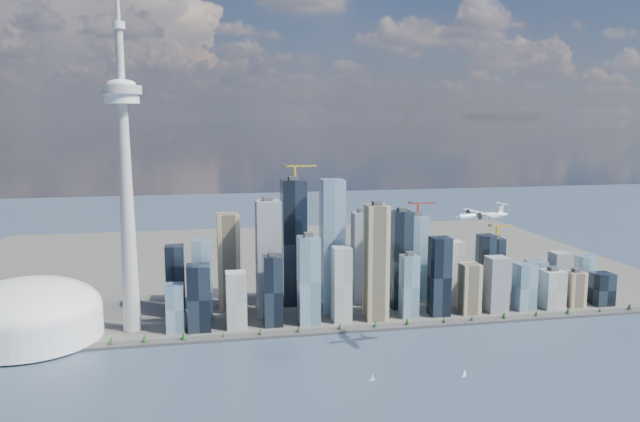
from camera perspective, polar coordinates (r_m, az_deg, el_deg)
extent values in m
plane|color=#334659|center=(723.68, 6.18, -17.45)|extent=(4000.00, 4000.00, 0.00)
cube|color=#383838|center=(945.98, 1.61, -10.87)|extent=(1100.00, 22.00, 4.00)
cube|color=#4C4C47|center=(1371.34, -2.55, -4.73)|extent=(1400.00, 900.00, 3.00)
cylinder|color=#3F2D1E|center=(943.79, -22.67, -11.40)|extent=(1.00, 1.00, 2.40)
cone|color=#1A4920|center=(942.61, -22.68, -11.19)|extent=(7.20, 7.20, 8.00)
cylinder|color=#3F2D1E|center=(930.01, -17.33, -11.41)|extent=(1.00, 1.00, 2.40)
cone|color=#1A4920|center=(928.81, -17.34, -11.20)|extent=(7.20, 7.20, 8.00)
cylinder|color=#3F2D1E|center=(924.19, -11.88, -11.33)|extent=(1.00, 1.00, 2.40)
cone|color=#1A4920|center=(922.99, -11.89, -11.12)|extent=(7.20, 7.20, 8.00)
cylinder|color=#3F2D1E|center=(926.48, -6.41, -11.14)|extent=(1.00, 1.00, 2.40)
cone|color=#1A4920|center=(925.28, -6.41, -10.93)|extent=(7.20, 7.20, 8.00)
cylinder|color=#3F2D1E|center=(936.81, -1.02, -10.86)|extent=(1.00, 1.00, 2.40)
cone|color=#1A4920|center=(935.62, -1.03, -10.65)|extent=(7.20, 7.20, 8.00)
cylinder|color=#3F2D1E|center=(954.93, 4.19, -10.50)|extent=(1.00, 1.00, 2.40)
cone|color=#1A4920|center=(953.76, 4.19, -10.30)|extent=(7.20, 7.20, 8.00)
cylinder|color=#3F2D1E|center=(980.41, 9.16, -10.08)|extent=(1.00, 1.00, 2.40)
cone|color=#1A4920|center=(979.27, 9.16, -9.88)|extent=(7.20, 7.20, 8.00)
cylinder|color=#3F2D1E|center=(1012.68, 13.83, -9.61)|extent=(1.00, 1.00, 2.40)
cone|color=#1A4920|center=(1011.58, 13.84, -9.42)|extent=(7.20, 7.20, 8.00)
cylinder|color=#3F2D1E|center=(1051.12, 18.17, -9.12)|extent=(1.00, 1.00, 2.40)
cone|color=#1A4920|center=(1050.06, 18.18, -8.93)|extent=(7.20, 7.20, 8.00)
cylinder|color=#3F2D1E|center=(1095.09, 22.18, -8.62)|extent=(1.00, 1.00, 2.40)
cone|color=#1A4920|center=(1094.07, 22.19, -8.44)|extent=(7.20, 7.20, 8.00)
cylinder|color=#3F2D1E|center=(1143.95, 25.85, -8.12)|extent=(1.00, 1.00, 2.40)
cone|color=#1A4920|center=(1142.97, 25.86, -7.95)|extent=(7.20, 7.20, 8.00)
cube|color=black|center=(947.44, -10.92, -7.78)|extent=(34.00, 34.00, 99.32)
cube|color=#6E96A7|center=(992.05, -10.96, -6.22)|extent=(30.00, 30.00, 126.40)
cube|color=#B1B1AD|center=(950.55, -7.87, -8.07)|extent=(30.00, 30.00, 85.77)
cube|color=tan|center=(1042.77, -8.25, -4.54)|extent=(36.00, 36.00, 158.00)
cube|color=gray|center=(990.38, -4.91, -4.37)|extent=(38.00, 38.00, 185.09)
cube|color=black|center=(951.75, -4.55, -7.29)|extent=(28.00, 28.00, 108.34)
cube|color=#6E96A7|center=(955.67, -1.26, -6.36)|extent=(32.00, 32.00, 135.43)
cube|color=black|center=(1047.85, -2.26, -2.87)|extent=(40.00, 40.00, 212.17)
cube|color=#6E96A7|center=(1004.40, 1.34, -3.24)|extent=(36.00, 36.00, 216.69)
cube|color=#B1B1AD|center=(968.61, 1.97, -6.71)|extent=(28.00, 28.00, 117.37)
cube|color=tan|center=(974.43, 5.14, -4.73)|extent=(34.00, 34.00, 180.57)
cube|color=gray|center=(1076.03, 3.57, -4.18)|extent=(30.00, 30.00, 153.49)
cube|color=black|center=(1039.03, 7.28, -4.44)|extent=(32.00, 32.00, 162.52)
cube|color=#6E96A7|center=(1000.90, 8.16, -6.82)|extent=(26.00, 26.00, 99.32)
cube|color=black|center=(1014.70, 10.85, -5.89)|extent=(30.00, 30.00, 126.40)
cube|color=#6E96A7|center=(1107.82, 8.84, -4.13)|extent=(34.00, 34.00, 144.46)
cube|color=#B1B1AD|center=(1080.50, 12.32, -5.54)|extent=(28.00, 28.00, 108.34)
cube|color=tan|center=(1039.81, 13.39, -6.90)|extent=(30.00, 30.00, 81.26)
cube|color=gray|center=(1059.97, 15.88, -6.45)|extent=(32.00, 32.00, 90.29)
cube|color=black|center=(1099.97, 14.73, -5.13)|extent=(26.00, 26.00, 117.37)
cube|color=#6E96A7|center=(1084.89, 18.23, -6.58)|extent=(30.00, 30.00, 76.74)
cube|color=black|center=(1171.75, 15.75, -4.79)|extent=(28.00, 28.00, 99.32)
cube|color=#6E96A7|center=(1152.29, 19.19, -5.98)|extent=(30.00, 30.00, 67.71)
cube|color=#B1B1AD|center=(1111.55, 20.48, -6.69)|extent=(34.00, 34.00, 63.20)
cube|color=tan|center=(1135.96, 22.42, -6.60)|extent=(28.00, 28.00, 58.69)
cube|color=gray|center=(1173.71, 21.11, -5.48)|extent=(30.00, 30.00, 81.26)
cube|color=black|center=(1161.60, 24.28, -6.50)|extent=(32.00, 32.00, 54.17)
cube|color=#6E96A7|center=(1199.04, 22.93, -5.51)|extent=(26.00, 26.00, 72.23)
cube|color=black|center=(1048.41, -13.16, -6.00)|extent=(30.00, 30.00, 108.34)
cube|color=#6E96A7|center=(952.24, -13.33, -8.63)|extent=(26.00, 26.00, 72.23)
cube|color=yellow|center=(1031.04, -2.29, 3.52)|extent=(3.00, 3.00, 22.00)
cube|color=yellow|center=(1031.43, -1.84, 4.14)|extent=(55.00, 2.20, 2.20)
cube|color=#383838|center=(1027.58, -3.21, 4.22)|extent=(6.00, 4.00, 4.00)
cube|color=#A12F17|center=(1092.69, 8.94, 0.13)|extent=(3.00, 3.00, 22.00)
cube|color=#A12F17|center=(1093.63, 9.31, 0.71)|extent=(48.00, 2.20, 2.20)
cube|color=#383838|center=(1086.04, 8.24, 0.79)|extent=(6.00, 4.00, 4.00)
cube|color=yellow|center=(1159.58, 15.87, -1.87)|extent=(3.00, 3.00, 22.00)
cube|color=yellow|center=(1160.77, 16.19, -1.32)|extent=(45.00, 2.20, 2.20)
cube|color=#383838|center=(1151.34, 15.30, -1.26)|extent=(6.00, 4.00, 4.00)
cone|color=#B0B0AA|center=(946.46, -17.20, -0.56)|extent=(26.00, 26.00, 340.00)
cylinder|color=white|center=(935.83, -17.67, 9.77)|extent=(48.00, 48.00, 14.00)
cylinder|color=#B0B0AA|center=(936.24, -17.70, 10.51)|extent=(56.00, 56.00, 12.00)
ellipsoid|color=white|center=(936.60, -17.72, 11.00)|extent=(40.00, 40.00, 14.00)
cylinder|color=#B0B0AA|center=(939.43, -17.84, 13.43)|extent=(11.00, 11.00, 80.00)
cylinder|color=white|center=(943.94, -17.95, 15.85)|extent=(18.00, 18.00, 10.00)
cylinder|color=white|center=(994.99, -25.02, -9.32)|extent=(200.00, 200.00, 44.00)
ellipsoid|color=white|center=(988.76, -25.10, -8.10)|extent=(200.00, 200.00, 84.00)
cylinder|color=white|center=(824.45, 14.45, -0.43)|extent=(64.02, 16.22, 7.82)
cone|color=white|center=(806.96, 12.49, -0.56)|extent=(9.52, 8.89, 7.82)
cone|color=white|center=(843.56, 16.40, -0.31)|extent=(13.15, 9.38, 7.82)
cube|color=white|center=(822.50, 14.32, -0.16)|extent=(18.81, 69.12, 1.22)
cylinder|color=white|center=(811.71, 14.83, -0.43)|extent=(13.91, 6.15, 4.40)
cylinder|color=white|center=(833.93, 13.81, -0.16)|extent=(13.91, 6.15, 4.40)
cylinder|color=#3F3F3F|center=(807.70, 14.40, -0.46)|extent=(1.67, 9.74, 9.78)
cylinder|color=#3F3F3F|center=(830.03, 13.39, -0.18)|extent=(1.67, 9.74, 9.78)
cube|color=white|center=(840.34, 16.22, 0.20)|extent=(6.91, 1.88, 13.44)
cube|color=white|center=(839.41, 16.23, 0.66)|extent=(8.26, 22.52, 0.86)
cube|color=white|center=(787.13, 4.74, -15.16)|extent=(6.73, 3.10, 0.86)
cylinder|color=#999999|center=(785.14, 4.75, -14.83)|extent=(0.26, 0.26, 9.72)
cube|color=white|center=(815.14, 13.01, -14.50)|extent=(6.50, 3.63, 0.83)
cylinder|color=#999999|center=(813.30, 13.02, -14.19)|extent=(0.25, 0.25, 9.34)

